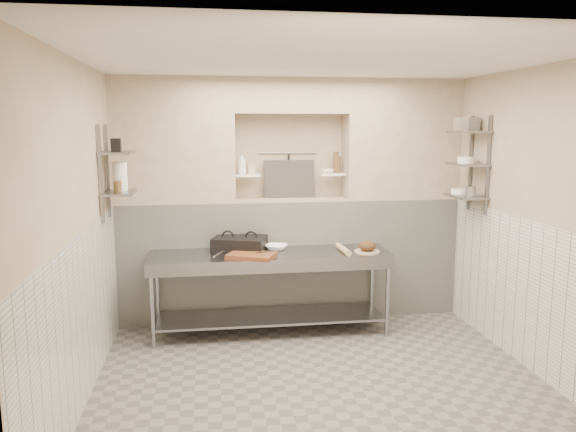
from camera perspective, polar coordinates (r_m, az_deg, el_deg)
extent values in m
cube|color=slate|center=(5.34, 3.13, -16.54)|extent=(4.00, 3.90, 0.10)
cube|color=silver|center=(4.85, 3.44, 16.10)|extent=(4.00, 3.90, 0.10)
cube|color=tan|center=(4.91, -20.87, -1.56)|extent=(0.10, 3.90, 2.80)
cube|color=tan|center=(5.66, 24.07, -0.42)|extent=(0.10, 3.90, 2.80)
cube|color=tan|center=(6.84, -0.05, 1.88)|extent=(4.00, 0.10, 2.80)
cube|color=tan|center=(3.00, 10.93, -7.64)|extent=(4.00, 0.10, 2.80)
cube|color=silver|center=(6.72, 0.25, -4.32)|extent=(4.00, 0.40, 1.40)
cube|color=tan|center=(6.59, 0.26, 1.70)|extent=(1.30, 0.40, 0.02)
cube|color=tan|center=(6.48, -11.52, 7.51)|extent=(1.35, 0.40, 1.40)
cube|color=tan|center=(6.86, 11.37, 7.59)|extent=(1.35, 0.40, 1.40)
cube|color=tan|center=(6.55, 0.26, 12.09)|extent=(1.30, 0.40, 0.40)
cube|color=silver|center=(5.07, -19.75, -9.35)|extent=(0.02, 3.90, 1.40)
cube|color=silver|center=(5.78, 23.11, -7.30)|extent=(0.02, 3.90, 1.40)
cube|color=white|center=(6.51, -4.11, 4.15)|extent=(0.28, 0.16, 0.02)
cube|color=white|center=(6.65, 4.53, 4.25)|extent=(0.28, 0.16, 0.02)
cylinder|color=gray|center=(6.71, 0.05, 6.46)|extent=(0.70, 0.02, 0.02)
cylinder|color=black|center=(6.70, 0.07, 5.00)|extent=(0.02, 0.02, 0.30)
cube|color=#383330|center=(6.66, 0.13, 3.77)|extent=(0.60, 0.08, 0.45)
cube|color=slate|center=(6.07, -17.84, 4.33)|extent=(0.03, 0.03, 0.95)
cube|color=slate|center=(5.67, -18.51, 4.00)|extent=(0.03, 0.03, 0.95)
cube|color=slate|center=(5.87, -16.77, 2.27)|extent=(0.30, 0.50, 0.02)
cube|color=slate|center=(5.84, -16.95, 6.17)|extent=(0.30, 0.50, 0.03)
cube|color=slate|center=(6.66, 18.05, 5.13)|extent=(0.03, 0.03, 1.05)
cube|color=slate|center=(6.31, 19.65, 4.86)|extent=(0.03, 0.03, 1.05)
cube|color=slate|center=(6.45, 17.60, 1.92)|extent=(0.30, 0.50, 0.02)
cube|color=slate|center=(6.42, 17.75, 5.02)|extent=(0.30, 0.50, 0.02)
cube|color=slate|center=(6.41, 17.90, 8.14)|extent=(0.30, 0.50, 0.03)
cube|color=gray|center=(6.11, -1.82, -3.95)|extent=(2.60, 0.70, 0.04)
cube|color=gray|center=(6.30, -1.79, -10.16)|extent=(2.45, 0.60, 0.03)
cube|color=gray|center=(5.80, -1.45, -5.25)|extent=(2.60, 0.02, 0.12)
cylinder|color=gray|center=(5.94, -13.60, -9.08)|extent=(0.04, 0.04, 0.86)
cylinder|color=gray|center=(6.49, -13.13, -7.50)|extent=(0.04, 0.04, 0.86)
cylinder|color=gray|center=(6.21, 10.07, -8.17)|extent=(0.04, 0.04, 0.86)
cylinder|color=gray|center=(6.74, 8.52, -6.75)|extent=(0.04, 0.04, 0.86)
cube|color=black|center=(6.23, -4.93, -3.05)|extent=(0.65, 0.55, 0.10)
cube|color=black|center=(6.22, -4.94, -2.36)|extent=(0.65, 0.55, 0.05)
cube|color=brown|center=(5.90, -3.72, -4.03)|extent=(0.57, 0.50, 0.04)
cube|color=gray|center=(5.95, -1.99, -3.63)|extent=(0.27, 0.12, 0.01)
cylinder|color=gray|center=(5.83, -7.05, -3.87)|extent=(0.13, 0.25, 0.02)
imported|color=white|center=(6.24, -1.16, -3.19)|extent=(0.31, 0.31, 0.06)
cylinder|color=tan|center=(6.15, 5.64, -3.39)|extent=(0.08, 0.42, 0.06)
cylinder|color=tan|center=(6.19, 8.03, -3.59)|extent=(0.28, 0.28, 0.02)
ellipsoid|color=#4C2D19|center=(6.18, 8.04, -3.02)|extent=(0.18, 0.18, 0.11)
imported|color=white|center=(6.50, -4.70, 5.35)|extent=(0.10, 0.10, 0.25)
cube|color=tan|center=(6.55, -3.72, 4.83)|extent=(0.08, 0.08, 0.12)
imported|color=white|center=(6.62, 4.05, 4.55)|extent=(0.20, 0.20, 0.05)
cylinder|color=#52391E|center=(6.69, 5.14, 5.21)|extent=(0.05, 0.05, 0.19)
cylinder|color=#52391E|center=(6.69, 4.86, 5.45)|extent=(0.06, 0.06, 0.25)
cylinder|color=white|center=(6.70, 5.11, 4.84)|extent=(0.06, 0.06, 0.11)
cylinder|color=white|center=(5.96, -16.69, 3.88)|extent=(0.14, 0.14, 0.29)
cylinder|color=#52391E|center=(5.78, -16.92, 2.87)|extent=(0.08, 0.08, 0.12)
cube|color=black|center=(5.78, -17.07, 6.91)|extent=(0.10, 0.10, 0.13)
cylinder|color=white|center=(6.58, 17.07, 2.44)|extent=(0.20, 0.20, 0.06)
cylinder|color=gray|center=(6.35, 18.07, 2.40)|extent=(0.11, 0.11, 0.11)
cylinder|color=white|center=(6.45, 17.64, 5.45)|extent=(0.18, 0.18, 0.07)
cube|color=gray|center=(6.46, 17.71, 8.88)|extent=(0.25, 0.27, 0.14)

